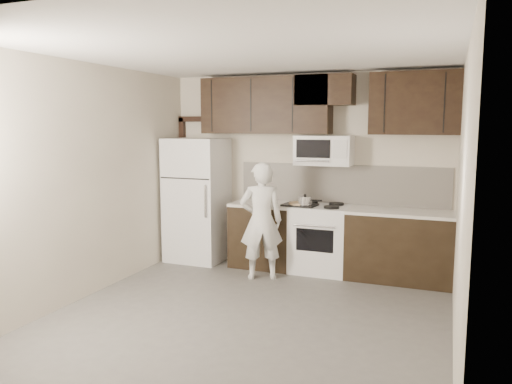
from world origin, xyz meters
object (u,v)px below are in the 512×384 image
Objects in this scene: refrigerator at (197,200)px; person at (261,221)px; microwave at (324,150)px; stove at (320,238)px.

person is at bearing -23.76° from refrigerator.
microwave reaches higher than refrigerator.
microwave reaches higher than person.
microwave is 2.00m from refrigerator.
microwave is 0.42× the size of refrigerator.
refrigerator is 1.33m from person.
stove is at bearing -163.77° from person.
microwave is at bearing 5.15° from refrigerator.
microwave reaches higher than stove.
stove is at bearing 1.51° from refrigerator.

